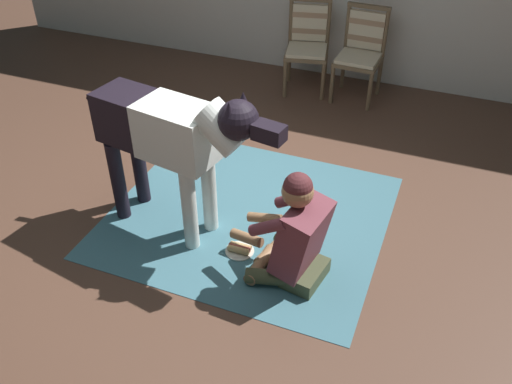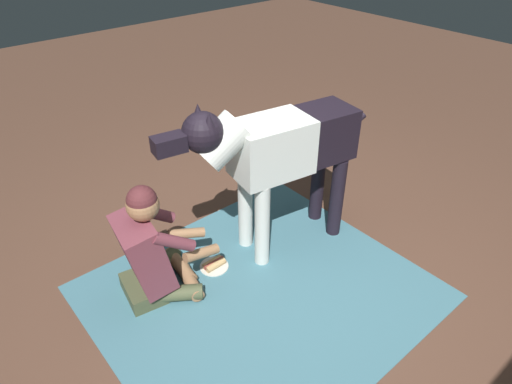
% 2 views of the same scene
% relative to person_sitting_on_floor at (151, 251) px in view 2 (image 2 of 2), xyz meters
% --- Properties ---
extents(ground_plane, '(14.59, 14.59, 0.00)m').
position_rel_person_sitting_on_floor_xyz_m(ground_plane, '(-0.79, 0.33, -0.36)').
color(ground_plane, brown).
extents(area_rug, '(2.16, 1.95, 0.01)m').
position_rel_person_sitting_on_floor_xyz_m(area_rug, '(-0.54, 0.49, -0.36)').
color(area_rug, '#437381').
rests_on(area_rug, ground).
extents(person_sitting_on_floor, '(0.70, 0.57, 0.87)m').
position_rel_person_sitting_on_floor_xyz_m(person_sitting_on_floor, '(0.00, 0.00, 0.00)').
color(person_sitting_on_floor, '#495034').
rests_on(person_sitting_on_floor, ground).
extents(large_dog, '(1.67, 0.50, 1.29)m').
position_rel_person_sitting_on_floor_xyz_m(large_dog, '(-0.99, 0.17, 0.48)').
color(large_dog, white).
rests_on(large_dog, ground).
extents(hot_dog_on_plate, '(0.22, 0.22, 0.06)m').
position_rel_person_sitting_on_floor_xyz_m(hot_dog_on_plate, '(-0.44, 0.08, -0.33)').
color(hot_dog_on_plate, silver).
rests_on(hot_dog_on_plate, ground).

